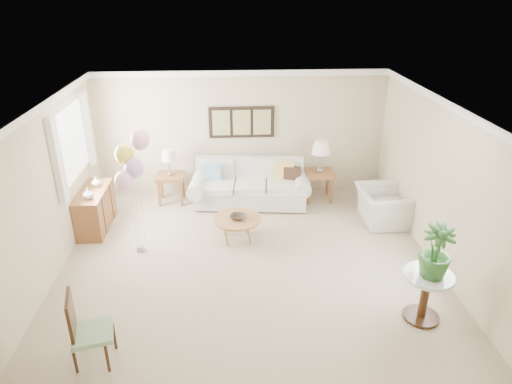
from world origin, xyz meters
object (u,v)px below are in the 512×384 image
armchair (382,206)px  balloon_cluster (131,162)px  coffee_table (237,220)px  accent_chair (85,328)px  sofa (251,187)px

armchair → balloon_cluster: (-4.41, -0.75, 1.29)m
coffee_table → accent_chair: accent_chair is taller
armchair → accent_chair: bearing=124.9°
sofa → armchair: bearing=-21.8°
accent_chair → balloon_cluster: 2.75m
balloon_cluster → armchair: bearing=9.7°
coffee_table → accent_chair: 3.32m
armchair → balloon_cluster: size_ratio=0.48×
coffee_table → armchair: bearing=10.1°
coffee_table → armchair: armchair is taller
sofa → accent_chair: (-2.15, -4.24, 0.14)m
sofa → coffee_table: (-0.31, -1.47, 0.04)m
coffee_table → balloon_cluster: balloon_cluster is taller
armchair → accent_chair: size_ratio=1.06×
coffee_table → balloon_cluster: 2.07m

